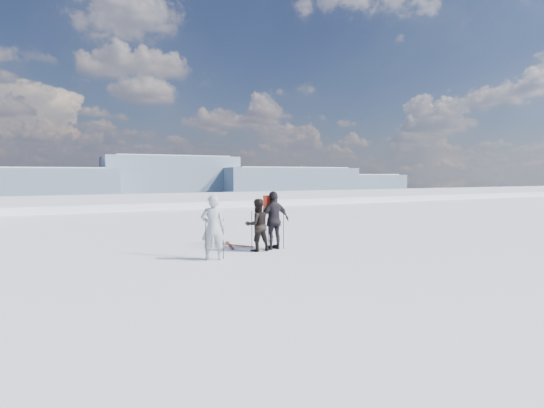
{
  "coord_description": "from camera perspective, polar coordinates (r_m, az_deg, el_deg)",
  "views": [
    {
      "loc": [
        -7.12,
        -8.5,
        2.55
      ],
      "look_at": [
        -1.46,
        3.0,
        1.65
      ],
      "focal_mm": 28.0,
      "sensor_mm": 36.0,
      "label": 1
    }
  ],
  "objects": [
    {
      "name": "lake_basin",
      "position": [
        40.19,
        -15.53,
        -9.16
      ],
      "size": [
        820.0,
        820.0,
        71.62
      ],
      "color": "white",
      "rests_on": "ground"
    },
    {
      "name": "far_mountain_range",
      "position": [
        464.84,
        -21.71,
        2.52
      ],
      "size": [
        770.0,
        110.0,
        53.0
      ],
      "color": "slate",
      "rests_on": "ground"
    },
    {
      "name": "skier_grey",
      "position": [
        12.73,
        -7.96,
        -3.14
      ],
      "size": [
        0.81,
        0.65,
        1.94
      ],
      "primitive_type": "imported",
      "rotation": [
        0.0,
        0.0,
        2.85
      ],
      "color": "#9EA3AC",
      "rests_on": "ground"
    },
    {
      "name": "skier_dark",
      "position": [
        14.05,
        -2.0,
        -2.85
      ],
      "size": [
        0.86,
        0.68,
        1.74
      ],
      "primitive_type": "imported",
      "rotation": [
        0.0,
        0.0,
        3.11
      ],
      "color": "black",
      "rests_on": "ground"
    },
    {
      "name": "skier_pack",
      "position": [
        14.38,
        0.28,
        -2.21
      ],
      "size": [
        1.21,
        0.62,
        1.98
      ],
      "primitive_type": "imported",
      "rotation": [
        0.0,
        0.0,
        3.26
      ],
      "color": "black",
      "rests_on": "ground"
    },
    {
      "name": "backpack",
      "position": [
        14.51,
        -0.26,
        2.99
      ],
      "size": [
        0.45,
        0.29,
        0.62
      ],
      "primitive_type": "cube",
      "rotation": [
        0.0,
        0.0,
        3.26
      ],
      "color": "red",
      "rests_on": "skier_pack"
    },
    {
      "name": "ski_poles",
      "position": [
        13.71,
        -2.76,
        -4.11
      ],
      "size": [
        3.03,
        0.9,
        1.35
      ],
      "color": "black",
      "rests_on": "ground"
    },
    {
      "name": "skis_loose",
      "position": [
        15.34,
        -5.43,
        -5.51
      ],
      "size": [
        1.02,
        1.68,
        0.03
      ],
      "color": "black",
      "rests_on": "ground"
    }
  ]
}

